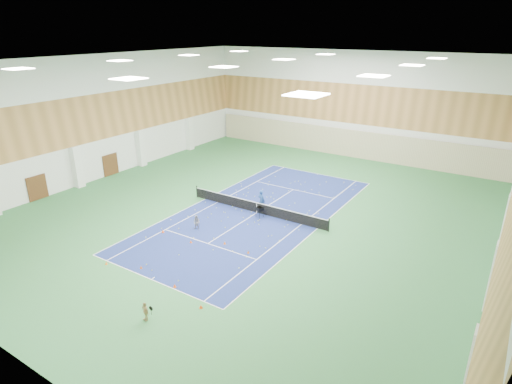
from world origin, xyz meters
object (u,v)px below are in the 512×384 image
coach (261,200)px  child_apron (145,311)px  ball_cart (260,212)px  tennis_net (257,207)px  child_court (197,223)px

coach → child_apron: (2.52, -15.37, -0.38)m
coach → child_apron: coach is taller
child_apron → ball_cart: bearing=111.8°
tennis_net → ball_cart: size_ratio=14.40×
child_court → coach: bearing=58.0°
coach → ball_cart: 1.42m
tennis_net → child_court: 5.48m
coach → child_apron: size_ratio=1.70×
coach → child_apron: bearing=108.3°
coach → ball_cart: coach is taller
child_court → child_apron: 10.81m
tennis_net → child_apron: 14.99m
child_court → child_apron: size_ratio=1.06×
tennis_net → child_apron: size_ratio=11.91×
child_apron → ball_cart: child_apron is taller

